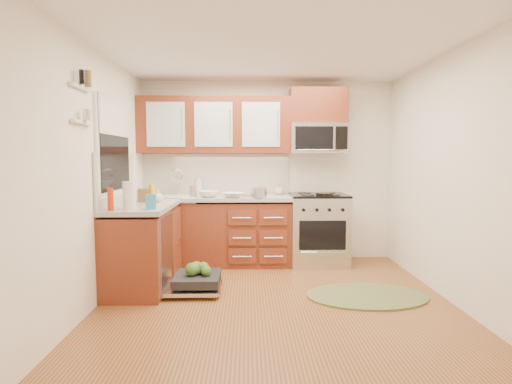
{
  "coord_description": "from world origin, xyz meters",
  "views": [
    {
      "loc": [
        -0.28,
        -3.91,
        1.45
      ],
      "look_at": [
        -0.18,
        0.85,
        1.03
      ],
      "focal_mm": 28.0,
      "sensor_mm": 36.0,
      "label": 1
    }
  ],
  "objects_px": {
    "microwave": "(318,139)",
    "paper_towel_roll": "(129,195)",
    "range": "(318,229)",
    "stock_pot": "(259,193)",
    "sink": "(175,206)",
    "bowl_a": "(233,195)",
    "skillet": "(324,194)",
    "bowl_b": "(209,194)",
    "cup": "(279,191)",
    "upper_cabinets": "(215,126)",
    "dishwasher": "(194,283)",
    "cutting_board": "(253,195)",
    "rug": "(367,296)"
  },
  "relations": [
    {
      "from": "cup",
      "to": "range",
      "type": "bearing_deg",
      "value": -19.82
    },
    {
      "from": "bowl_b",
      "to": "stock_pot",
      "type": "bearing_deg",
      "value": -7.05
    },
    {
      "from": "dishwasher",
      "to": "cup",
      "type": "distance_m",
      "value": 1.88
    },
    {
      "from": "sink",
      "to": "cutting_board",
      "type": "relative_size",
      "value": 2.31
    },
    {
      "from": "upper_cabinets",
      "to": "range",
      "type": "height_order",
      "value": "upper_cabinets"
    },
    {
      "from": "cup",
      "to": "rug",
      "type": "bearing_deg",
      "value": -62.12
    },
    {
      "from": "bowl_a",
      "to": "bowl_b",
      "type": "bearing_deg",
      "value": 171.04
    },
    {
      "from": "sink",
      "to": "dishwasher",
      "type": "bearing_deg",
      "value": -70.8
    },
    {
      "from": "microwave",
      "to": "paper_towel_roll",
      "type": "relative_size",
      "value": 2.71
    },
    {
      "from": "dishwasher",
      "to": "bowl_a",
      "type": "relative_size",
      "value": 2.67
    },
    {
      "from": "sink",
      "to": "bowl_a",
      "type": "relative_size",
      "value": 2.36
    },
    {
      "from": "stock_pot",
      "to": "bowl_b",
      "type": "relative_size",
      "value": 0.84
    },
    {
      "from": "upper_cabinets",
      "to": "microwave",
      "type": "xyz_separation_m",
      "value": [
        1.41,
        -0.02,
        -0.18
      ]
    },
    {
      "from": "upper_cabinets",
      "to": "rug",
      "type": "xyz_separation_m",
      "value": [
        1.69,
        -1.47,
        -1.86
      ]
    },
    {
      "from": "sink",
      "to": "cutting_board",
      "type": "xyz_separation_m",
      "value": [
        1.04,
        0.0,
        0.13
      ]
    },
    {
      "from": "paper_towel_roll",
      "to": "microwave",
      "type": "bearing_deg",
      "value": 34.03
    },
    {
      "from": "sink",
      "to": "paper_towel_roll",
      "type": "relative_size",
      "value": 2.21
    },
    {
      "from": "stock_pot",
      "to": "cutting_board",
      "type": "height_order",
      "value": "stock_pot"
    },
    {
      "from": "upper_cabinets",
      "to": "dishwasher",
      "type": "distance_m",
      "value": 2.19
    },
    {
      "from": "range",
      "to": "paper_towel_roll",
      "type": "bearing_deg",
      "value": -148.23
    },
    {
      "from": "range",
      "to": "stock_pot",
      "type": "xyz_separation_m",
      "value": [
        -0.82,
        -0.21,
        0.52
      ]
    },
    {
      "from": "stock_pot",
      "to": "bowl_a",
      "type": "height_order",
      "value": "stock_pot"
    },
    {
      "from": "dishwasher",
      "to": "microwave",
      "type": "bearing_deg",
      "value": 39.07
    },
    {
      "from": "range",
      "to": "sink",
      "type": "height_order",
      "value": "range"
    },
    {
      "from": "bowl_b",
      "to": "cup",
      "type": "height_order",
      "value": "cup"
    },
    {
      "from": "range",
      "to": "rug",
      "type": "bearing_deg",
      "value": -77.98
    },
    {
      "from": "skillet",
      "to": "stock_pot",
      "type": "bearing_deg",
      "value": 177.3
    },
    {
      "from": "microwave",
      "to": "skillet",
      "type": "relative_size",
      "value": 3.49
    },
    {
      "from": "range",
      "to": "bowl_b",
      "type": "bearing_deg",
      "value": -174.94
    },
    {
      "from": "upper_cabinets",
      "to": "rug",
      "type": "distance_m",
      "value": 2.91
    },
    {
      "from": "skillet",
      "to": "bowl_b",
      "type": "xyz_separation_m",
      "value": [
        -1.5,
        0.12,
        -0.0
      ]
    },
    {
      "from": "dishwasher",
      "to": "paper_towel_roll",
      "type": "relative_size",
      "value": 2.49
    },
    {
      "from": "rug",
      "to": "bowl_a",
      "type": "xyz_separation_m",
      "value": [
        -1.43,
        1.15,
        0.95
      ]
    },
    {
      "from": "microwave",
      "to": "skillet",
      "type": "height_order",
      "value": "microwave"
    },
    {
      "from": "upper_cabinets",
      "to": "microwave",
      "type": "bearing_deg",
      "value": -1.02
    },
    {
      "from": "upper_cabinets",
      "to": "range",
      "type": "relative_size",
      "value": 2.16
    },
    {
      "from": "skillet",
      "to": "sink",
      "type": "bearing_deg",
      "value": 173.02
    },
    {
      "from": "skillet",
      "to": "cup",
      "type": "height_order",
      "value": "cup"
    },
    {
      "from": "rug",
      "to": "dishwasher",
      "type": "bearing_deg",
      "value": 173.88
    },
    {
      "from": "dishwasher",
      "to": "range",
      "type": "bearing_deg",
      "value": 36.27
    },
    {
      "from": "stock_pot",
      "to": "cutting_board",
      "type": "relative_size",
      "value": 0.82
    },
    {
      "from": "skillet",
      "to": "cup",
      "type": "bearing_deg",
      "value": 141.43
    },
    {
      "from": "rug",
      "to": "skillet",
      "type": "relative_size",
      "value": 5.82
    },
    {
      "from": "sink",
      "to": "paper_towel_roll",
      "type": "distance_m",
      "value": 1.36
    },
    {
      "from": "dishwasher",
      "to": "stock_pot",
      "type": "distance_m",
      "value": 1.47
    },
    {
      "from": "bowl_a",
      "to": "microwave",
      "type": "bearing_deg",
      "value": 14.65
    },
    {
      "from": "bowl_a",
      "to": "cup",
      "type": "height_order",
      "value": "cup"
    },
    {
      "from": "range",
      "to": "paper_towel_roll",
      "type": "relative_size",
      "value": 3.38
    },
    {
      "from": "skillet",
      "to": "bowl_b",
      "type": "distance_m",
      "value": 1.5
    },
    {
      "from": "cutting_board",
      "to": "cup",
      "type": "bearing_deg",
      "value": 27.41
    }
  ]
}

